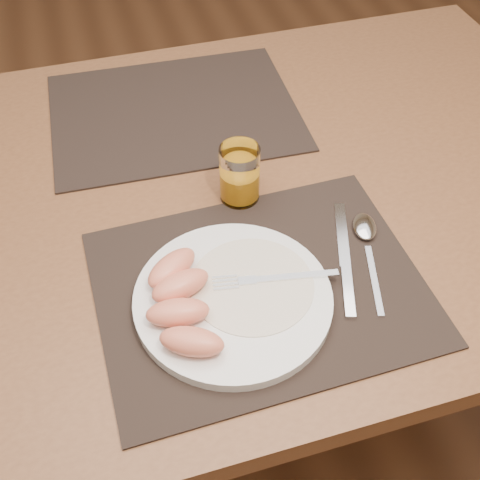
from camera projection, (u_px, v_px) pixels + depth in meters
name	position (u px, v px, depth m)	size (l,w,h in m)	color
ground	(226.00, 403.00, 1.54)	(5.00, 5.00, 0.00)	brown
table	(220.00, 222.00, 1.05)	(1.40, 0.90, 0.75)	brown
placemat_near	(260.00, 287.00, 0.84)	(0.45, 0.35, 0.00)	black
placemat_far	(174.00, 112.00, 1.12)	(0.45, 0.35, 0.00)	black
plate	(233.00, 299.00, 0.81)	(0.27, 0.27, 0.02)	white
plate_dressing	(252.00, 285.00, 0.82)	(0.17, 0.17, 0.00)	white
fork	(265.00, 279.00, 0.82)	(0.17, 0.05, 0.00)	silver
knife	(345.00, 266.00, 0.86)	(0.09, 0.21, 0.01)	silver
spoon	(366.00, 234.00, 0.90)	(0.08, 0.19, 0.01)	silver
juice_glass	(240.00, 176.00, 0.93)	(0.06, 0.06, 0.10)	white
grapefruit_wedges	(180.00, 301.00, 0.78)	(0.10, 0.20, 0.03)	#E8805E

